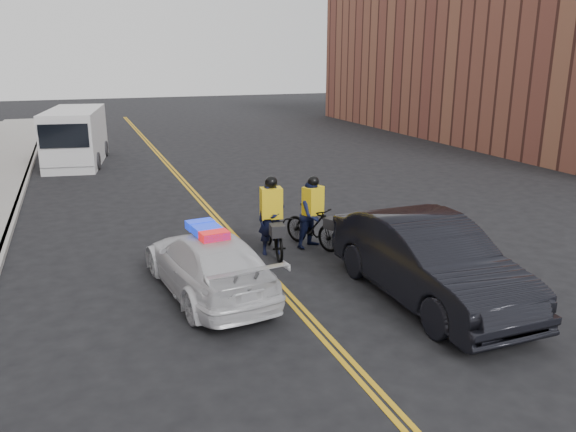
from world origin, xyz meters
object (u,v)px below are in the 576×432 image
(police_cruiser, at_px, (208,263))
(cyclist_near, at_px, (272,227))
(cyclist_far, at_px, (313,220))
(dark_sedan, at_px, (428,260))
(cargo_van, at_px, (75,138))

(police_cruiser, height_order, cyclist_near, cyclist_near)
(police_cruiser, xyz_separation_m, cyclist_far, (3.28, 1.96, 0.09))
(dark_sedan, height_order, cyclist_far, cyclist_far)
(police_cruiser, bearing_deg, cargo_van, -88.60)
(police_cruiser, bearing_deg, cyclist_near, -145.11)
(police_cruiser, relative_size, cyclist_far, 2.43)
(dark_sedan, relative_size, cargo_van, 0.84)
(cargo_van, relative_size, cyclist_near, 2.91)
(dark_sedan, bearing_deg, cyclist_near, 118.18)
(dark_sedan, xyz_separation_m, cyclist_near, (-2.11, 3.82, -0.16))
(police_cruiser, xyz_separation_m, dark_sedan, (4.19, -1.97, 0.20))
(police_cruiser, xyz_separation_m, cargo_van, (-2.45, 16.89, 0.57))
(police_cruiser, distance_m, cargo_van, 17.08)
(dark_sedan, bearing_deg, cyclist_far, 102.29)
(police_cruiser, relative_size, dark_sedan, 0.90)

